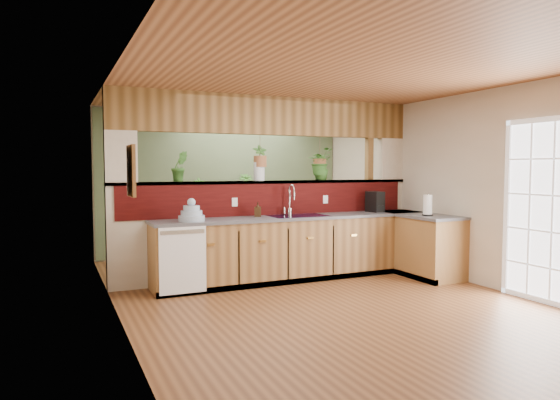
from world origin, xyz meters
name	(u,v)px	position (x,y,z in m)	size (l,w,h in m)	color
ground	(316,296)	(0.00, 0.00, 0.00)	(4.60, 7.00, 0.01)	brown
ceiling	(317,82)	(0.00, 0.00, 2.60)	(4.60, 7.00, 0.01)	brown
wall_back	(225,183)	(0.00, 3.50, 1.30)	(4.60, 0.02, 2.60)	beige
wall_left	(118,195)	(-2.30, 0.00, 1.30)	(0.02, 7.00, 2.60)	beige
wall_right	(460,188)	(2.30, 0.00, 1.30)	(0.02, 7.00, 2.60)	beige
pass_through_partition	(273,194)	(0.03, 1.35, 1.19)	(4.60, 0.21, 2.60)	beige
pass_through_ledge	(271,182)	(0.00, 1.35, 1.37)	(4.60, 0.21, 0.04)	brown
header_beam	(271,116)	(0.00, 1.35, 2.33)	(4.60, 0.15, 0.55)	brown
sage_backwall	(225,183)	(0.00, 3.48, 1.30)	(4.55, 0.02, 2.55)	#546948
countertop	(338,246)	(0.84, 0.87, 0.45)	(4.14, 1.52, 0.90)	brown
dishwasher	(183,260)	(-1.48, 0.66, 0.46)	(0.58, 0.03, 0.82)	white
navy_sink	(298,221)	(0.25, 0.98, 0.82)	(0.82, 0.50, 0.18)	black
french_door	(541,213)	(2.27, -1.30, 1.05)	(0.06, 1.02, 2.16)	white
framed_print	(131,171)	(-2.27, -0.80, 1.55)	(0.04, 0.35, 0.45)	brown
faucet	(291,198)	(0.21, 1.13, 1.14)	(0.19, 0.19, 0.44)	#B7B7B2
dish_stack	(191,214)	(-1.31, 0.89, 0.99)	(0.33, 0.33, 0.29)	#99AEC6
soap_dispenser	(258,209)	(-0.32, 1.08, 1.00)	(0.09, 0.09, 0.20)	#372414
coffee_maker	(375,203)	(1.59, 1.01, 1.05)	(0.17, 0.28, 0.32)	black
paper_towel	(428,206)	(1.91, 0.21, 1.04)	(0.15, 0.15, 0.32)	black
glass_jar	(259,168)	(-0.19, 1.35, 1.57)	(0.16, 0.16, 0.36)	silver
ledge_plant_left	(180,166)	(-1.34, 1.35, 1.60)	(0.23, 0.18, 0.41)	#2C5B1F
ledge_plant_right	(321,167)	(0.82, 1.35, 1.59)	(0.23, 0.23, 0.40)	#2C5B1F
hanging_plant_a	(260,150)	(-0.18, 1.35, 1.83)	(0.22, 0.19, 0.52)	brown
hanging_plant_b	(320,150)	(0.80, 1.35, 1.85)	(0.46, 0.43, 0.54)	brown
shelving_console	(221,228)	(-0.16, 3.25, 0.50)	(1.51, 0.40, 1.01)	black
shelf_plant_a	(200,189)	(-0.54, 3.25, 1.21)	(0.21, 0.14, 0.40)	#2C5B1F
shelf_plant_b	(245,187)	(0.31, 3.25, 1.24)	(0.26, 0.26, 0.46)	#2C5B1F
floor_plant	(288,239)	(0.69, 2.23, 0.39)	(0.69, 0.60, 0.77)	#2C5B1F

